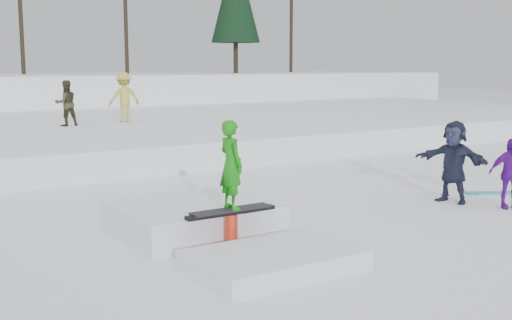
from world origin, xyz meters
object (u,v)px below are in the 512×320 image
spectator_purple (510,173)px  spectator_dark (453,162)px  walker_olive (66,103)px  walker_ygreen (124,97)px  jib_rail_feature (214,225)px

spectator_purple → spectator_dark: (-0.51, 1.04, 0.16)m
spectator_dark → spectator_purple: bearing=12.9°
walker_olive → spectator_purple: 15.44m
walker_ygreen → spectator_purple: size_ratio=1.28×
walker_ygreen → spectator_purple: walker_ygreen is taller
walker_olive → spectator_dark: (4.22, -13.63, -0.72)m
spectator_dark → walker_ygreen: bearing=174.3°
walker_olive → spectator_purple: size_ratio=1.10×
walker_olive → spectator_dark: 14.29m
spectator_purple → jib_rail_feature: jib_rail_feature is taller
walker_olive → jib_rail_feature: size_ratio=0.37×
walker_olive → spectator_dark: size_ratio=0.91×
jib_rail_feature → spectator_dark: bearing=-0.6°
spectator_purple → walker_ygreen: bearing=133.8°
walker_ygreen → spectator_dark: (1.88, -14.02, -0.85)m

